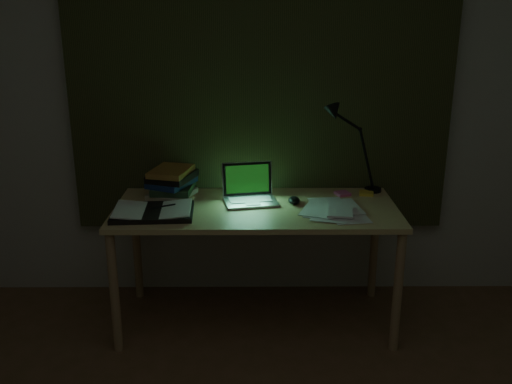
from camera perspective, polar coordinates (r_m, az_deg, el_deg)
wall_back at (r=3.36m, az=0.45°, el=9.84°), size 3.50×0.00×2.50m
curtain at (r=3.30m, az=0.46°, el=13.18°), size 2.20×0.06×2.00m
desk at (r=3.22m, az=-0.01°, el=-7.34°), size 1.53×0.67×0.70m
laptop at (r=3.11m, az=-0.52°, el=0.66°), size 0.34×0.37×0.20m
open_textbook at (r=3.02m, az=-10.26°, el=-1.90°), size 0.43×0.32×0.04m
book_stack at (r=3.27m, az=-8.42°, el=1.04°), size 0.27×0.31×0.17m
loose_papers at (r=3.02m, az=7.51°, el=-1.91°), size 0.33×0.35×0.02m
mouse at (r=3.14m, az=3.83°, el=-0.84°), size 0.06×0.10×0.04m
sticky_yellow at (r=3.35m, az=10.97°, el=-0.10°), size 0.09×0.09×0.02m
sticky_pink at (r=3.32m, az=8.66°, el=-0.15°), size 0.10×0.10×0.02m
desk_lamp at (r=3.34m, az=11.87°, el=4.34°), size 0.36×0.29×0.52m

